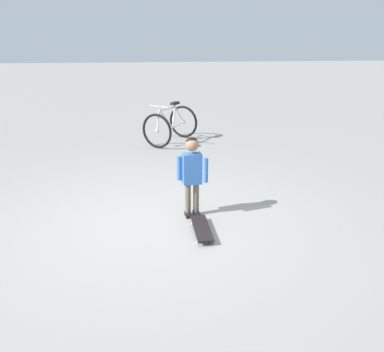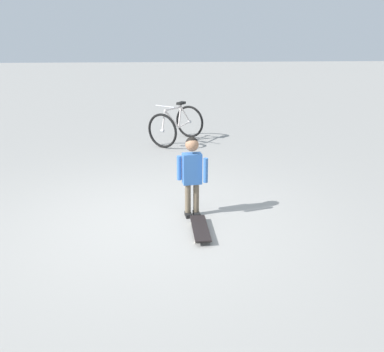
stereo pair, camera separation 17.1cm
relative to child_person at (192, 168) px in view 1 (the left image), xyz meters
name	(u,v)px [view 1 (the left image)]	position (x,y,z in m)	size (l,w,h in m)	color
ground_plane	(152,223)	(0.18, -0.53, -0.66)	(50.00, 50.00, 0.00)	gray
child_person	(192,168)	(0.00, 0.00, 0.00)	(0.21, 0.39, 1.06)	brown
skateboard	(202,228)	(0.51, 0.07, -0.60)	(0.70, 0.22, 0.07)	black
bicycle_mid	(171,125)	(-3.72, -0.12, -0.28)	(1.28, 1.20, 0.85)	black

